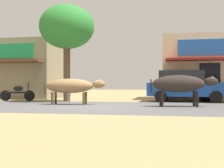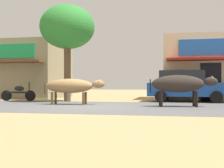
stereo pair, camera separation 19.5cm
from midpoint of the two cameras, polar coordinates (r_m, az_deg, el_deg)
ground at (r=11.92m, az=-4.56°, el=-4.48°), size 80.00×80.00×0.00m
asphalt_road at (r=11.92m, az=-4.56°, el=-4.47°), size 72.00×6.33×0.00m
storefront_left_cafe at (r=21.96m, az=-20.29°, el=2.59°), size 8.51×5.52×3.88m
roadside_tree at (r=15.82m, az=-8.60°, el=11.08°), size 2.96×2.96×5.21m
parked_hatchback_car at (r=15.46m, az=15.03°, el=-0.35°), size 4.22×2.17×1.64m
parked_motorcycle at (r=16.57m, az=-17.89°, el=-1.65°), size 1.96×0.30×1.04m
cow_near_brown at (r=13.04m, az=-7.89°, el=-0.42°), size 2.82×0.85×1.18m
cow_far_dark at (r=11.98m, az=13.83°, el=0.01°), size 2.74×1.00×1.30m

